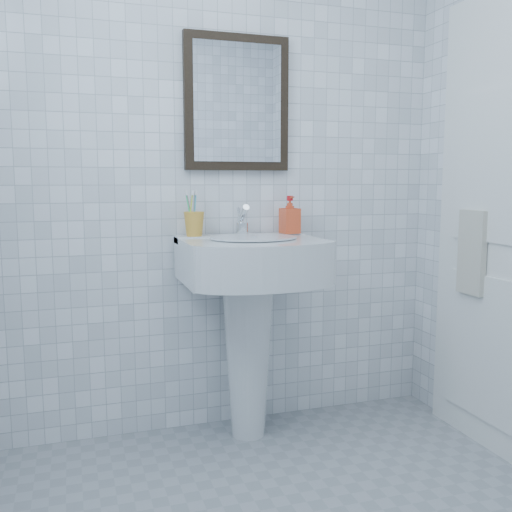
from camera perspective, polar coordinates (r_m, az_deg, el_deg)
name	(u,v)px	position (r m, az deg, el deg)	size (l,w,h in m)	color
wall_back	(219,168)	(2.72, -3.74, 8.76)	(2.20, 0.02, 2.50)	white
washbasin	(250,304)	(2.60, -0.64, -4.79)	(0.62, 0.45, 0.95)	silver
faucet	(242,223)	(2.65, -1.38, 3.34)	(0.06, 0.13, 0.14)	silver
toothbrush_cup	(194,224)	(2.61, -6.20, 3.20)	(0.09, 0.09, 0.11)	gold
soap_dispenser	(290,215)	(2.73, 3.40, 4.13)	(0.08, 0.08, 0.18)	red
wall_mirror	(237,103)	(2.75, -1.91, 15.04)	(0.50, 0.04, 0.62)	black
bathroom_door	(502,226)	(2.65, 23.40, 2.79)	(0.04, 0.80, 2.00)	silver
towel_ring	(478,212)	(2.74, 21.28, 4.08)	(0.18, 0.18, 0.01)	silver
hand_towel	(472,253)	(2.74, 20.78, 0.33)	(0.03, 0.16, 0.38)	beige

